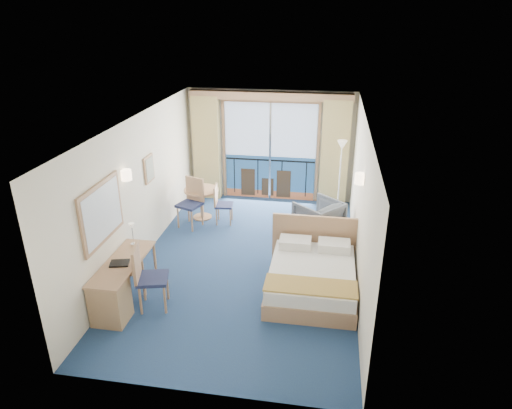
% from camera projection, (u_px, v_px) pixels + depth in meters
% --- Properties ---
extents(floor, '(6.50, 6.50, 0.00)m').
position_uv_depth(floor, '(247.00, 262.00, 8.66)').
color(floor, navy).
rests_on(floor, ground).
extents(room_walls, '(4.04, 6.54, 2.72)m').
position_uv_depth(room_walls, '(246.00, 173.00, 7.95)').
color(room_walls, white).
rests_on(room_walls, ground).
extents(balcony_door, '(2.36, 0.03, 2.52)m').
position_uv_depth(balcony_door, '(270.00, 155.00, 11.12)').
color(balcony_door, navy).
rests_on(balcony_door, room_walls).
extents(curtain_left, '(0.65, 0.22, 2.55)m').
position_uv_depth(curtain_left, '(207.00, 148.00, 11.16)').
color(curtain_left, '#D3C075').
rests_on(curtain_left, room_walls).
extents(curtain_right, '(0.65, 0.22, 2.55)m').
position_uv_depth(curtain_right, '(335.00, 154.00, 10.70)').
color(curtain_right, '#D3C075').
rests_on(curtain_right, room_walls).
extents(pelmet, '(3.80, 0.25, 0.18)m').
position_uv_depth(pelmet, '(270.00, 96.00, 10.44)').
color(pelmet, '#A27A58').
rests_on(pelmet, room_walls).
extents(mirror, '(0.05, 1.25, 0.95)m').
position_uv_depth(mirror, '(102.00, 213.00, 6.98)').
color(mirror, '#A27A58').
rests_on(mirror, room_walls).
extents(wall_print, '(0.04, 0.42, 0.52)m').
position_uv_depth(wall_print, '(149.00, 169.00, 8.72)').
color(wall_print, '#A27A58').
rests_on(wall_print, room_walls).
extents(sconce_left, '(0.18, 0.18, 0.18)m').
position_uv_depth(sconce_left, '(126.00, 175.00, 7.67)').
color(sconce_left, beige).
rests_on(sconce_left, room_walls).
extents(sconce_right, '(0.18, 0.18, 0.18)m').
position_uv_depth(sconce_right, '(360.00, 179.00, 7.50)').
color(sconce_right, beige).
rests_on(sconce_right, room_walls).
extents(bed, '(1.58, 1.88, 0.99)m').
position_uv_depth(bed, '(312.00, 276.00, 7.69)').
color(bed, '#A27A58').
rests_on(bed, ground).
extents(nightstand, '(0.41, 0.39, 0.53)m').
position_uv_depth(nightstand, '(342.00, 241.00, 8.86)').
color(nightstand, tan).
rests_on(nightstand, ground).
extents(phone, '(0.18, 0.15, 0.08)m').
position_uv_depth(phone, '(345.00, 228.00, 8.71)').
color(phone, silver).
rests_on(phone, nightstand).
extents(armchair, '(1.17, 1.17, 0.77)m').
position_uv_depth(armchair, '(318.00, 218.00, 9.55)').
color(armchair, '#484F58').
rests_on(armchair, ground).
extents(floor_lamp, '(0.24, 0.24, 1.75)m').
position_uv_depth(floor_lamp, '(341.00, 159.00, 10.19)').
color(floor_lamp, silver).
rests_on(floor_lamp, ground).
extents(desk, '(0.53, 1.55, 0.72)m').
position_uv_depth(desk, '(113.00, 294.00, 6.99)').
color(desk, '#A27A58').
rests_on(desk, ground).
extents(desk_chair, '(0.58, 0.57, 1.09)m').
position_uv_depth(desk_chair, '(146.00, 274.00, 7.12)').
color(desk_chair, '#21284D').
rests_on(desk_chair, ground).
extents(folder, '(0.34, 0.29, 0.03)m').
position_uv_depth(folder, '(120.00, 263.00, 7.18)').
color(folder, black).
rests_on(folder, desk).
extents(desk_lamp, '(0.11, 0.11, 0.40)m').
position_uv_depth(desk_lamp, '(132.00, 230.00, 7.63)').
color(desk_lamp, silver).
rests_on(desk_lamp, desk).
extents(round_table, '(0.77, 0.77, 0.70)m').
position_uv_depth(round_table, '(201.00, 196.00, 10.28)').
color(round_table, '#A27A58').
rests_on(round_table, ground).
extents(table_chair_a, '(0.42, 0.41, 0.88)m').
position_uv_depth(table_chair_a, '(220.00, 202.00, 10.05)').
color(table_chair_a, '#21284D').
rests_on(table_chair_a, ground).
extents(table_chair_b, '(0.60, 0.60, 1.08)m').
position_uv_depth(table_chair_b, '(192.00, 199.00, 9.90)').
color(table_chair_b, '#21284D').
rests_on(table_chair_b, ground).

